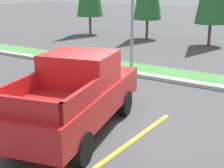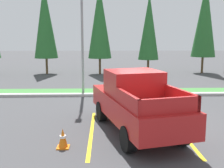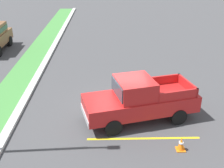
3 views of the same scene
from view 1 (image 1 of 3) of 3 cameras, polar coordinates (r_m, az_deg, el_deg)
name	(u,v)px [view 1 (image 1 of 3)]	position (r m, az deg, el deg)	size (l,w,h in m)	color
ground_plane	(118,126)	(9.35, 1.05, -7.19)	(120.00, 120.00, 0.00)	#424244
parking_line_near	(37,118)	(10.07, -12.88, -5.82)	(0.12, 4.80, 0.01)	yellow
parking_line_far	(126,145)	(8.25, 2.39, -10.55)	(0.12, 4.80, 0.01)	yellow
curb_strip	(186,82)	(13.56, 12.62, 0.32)	(56.00, 0.40, 0.15)	#B2B2AD
grass_median	(195,77)	(14.57, 14.22, 1.14)	(56.00, 1.80, 0.06)	#42843D
pickup_truck_main	(77,94)	(8.74, -6.12, -1.69)	(3.14, 5.53, 2.10)	black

